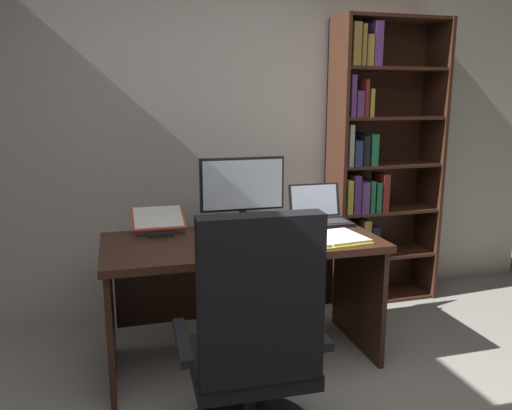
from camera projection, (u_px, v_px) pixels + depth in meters
name	position (u px, v px, depth m)	size (l,w,h in m)	color
wall_back	(239.00, 115.00, 3.56)	(4.82, 0.12, 2.75)	#B2ADA3
desk	(239.00, 269.00, 2.91)	(1.51, 0.70, 0.72)	#381E14
bookshelf	(373.00, 167.00, 3.66)	(0.80, 0.32, 2.03)	#381E14
office_chair	(254.00, 357.00, 2.06)	(0.62, 0.60, 1.07)	black
monitor	(243.00, 193.00, 2.99)	(0.51, 0.16, 0.43)	black
laptop	(320.00, 215.00, 3.15)	(0.34, 0.28, 0.23)	black
keyboard	(259.00, 242.00, 2.70)	(0.42, 0.15, 0.02)	black
computer_mouse	(203.00, 245.00, 2.62)	(0.06, 0.10, 0.04)	black
reading_stand_with_book	(159.00, 221.00, 2.95)	(0.30, 0.29, 0.12)	black
open_binder	(319.00, 240.00, 2.74)	(0.55, 0.36, 0.02)	yellow
notepad	(287.00, 236.00, 2.84)	(0.15, 0.21, 0.01)	white
pen	(291.00, 234.00, 2.85)	(0.01, 0.01, 0.14)	maroon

